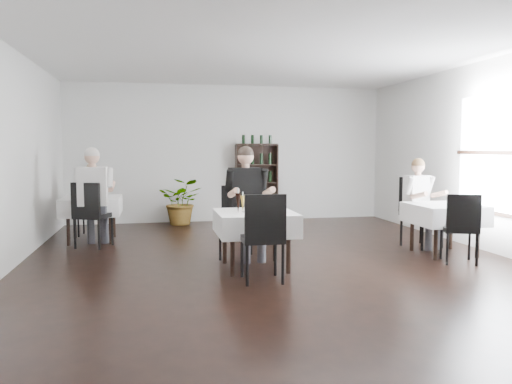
% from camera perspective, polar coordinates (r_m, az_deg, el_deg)
% --- Properties ---
extents(room_shell, '(9.00, 9.00, 9.00)m').
position_cam_1_polar(room_shell, '(6.70, 2.43, 4.01)').
color(room_shell, black).
rests_on(room_shell, ground).
extents(window_right, '(0.06, 2.30, 1.85)m').
position_cam_1_polar(window_right, '(8.26, 26.62, 3.67)').
color(window_right, white).
rests_on(window_right, room_shell).
extents(wine_shelf, '(0.90, 0.28, 1.75)m').
position_cam_1_polar(wine_shelf, '(11.07, 0.07, 1.02)').
color(wine_shelf, black).
rests_on(wine_shelf, ground).
extents(main_table, '(1.03, 1.03, 0.77)m').
position_cam_1_polar(main_table, '(6.71, -0.10, -3.52)').
color(main_table, black).
rests_on(main_table, ground).
extents(left_table, '(0.98, 0.98, 0.77)m').
position_cam_1_polar(left_table, '(9.12, -18.27, -1.51)').
color(left_table, black).
rests_on(left_table, ground).
extents(right_table, '(0.98, 0.98, 0.77)m').
position_cam_1_polar(right_table, '(8.11, 20.73, -2.37)').
color(right_table, black).
rests_on(right_table, ground).
extents(potted_tree, '(1.06, 0.97, 0.99)m').
position_cam_1_polar(potted_tree, '(10.68, -8.46, -1.07)').
color(potted_tree, '#265C1F').
rests_on(potted_tree, ground).
extents(main_chair_far, '(0.59, 0.59, 1.05)m').
position_cam_1_polar(main_chair_far, '(7.46, -2.24, -2.80)').
color(main_chair_far, black).
rests_on(main_chair_far, ground).
extents(main_chair_near, '(0.51, 0.51, 1.08)m').
position_cam_1_polar(main_chair_near, '(5.98, 0.83, -4.59)').
color(main_chair_near, black).
rests_on(main_chair_near, ground).
extents(left_chair_far, '(0.46, 0.47, 0.91)m').
position_cam_1_polar(left_chair_far, '(9.84, -18.29, -1.66)').
color(left_chair_far, black).
rests_on(left_chair_far, ground).
extents(left_chair_near, '(0.65, 0.65, 1.07)m').
position_cam_1_polar(left_chair_near, '(8.50, -18.40, -2.02)').
color(left_chair_near, black).
rests_on(left_chair_near, ground).
extents(right_chair_far, '(0.66, 0.66, 1.15)m').
position_cam_1_polar(right_chair_far, '(8.66, 18.01, -1.61)').
color(right_chair_far, black).
rests_on(right_chair_far, ground).
extents(right_chair_near, '(0.58, 0.58, 0.99)m').
position_cam_1_polar(right_chair_near, '(7.53, 22.37, -3.38)').
color(right_chair_near, black).
rests_on(right_chair_near, ground).
extents(diner_main, '(0.65, 0.67, 1.65)m').
position_cam_1_polar(diner_main, '(7.28, -1.01, -0.18)').
color(diner_main, '#414249').
rests_on(diner_main, ground).
extents(diner_left_far, '(0.56, 0.60, 1.35)m').
position_cam_1_polar(diner_left_far, '(9.78, -18.14, -0.12)').
color(diner_left_far, '#414249').
rests_on(diner_left_far, ground).
extents(diner_left_near, '(0.62, 0.62, 1.63)m').
position_cam_1_polar(diner_left_near, '(8.54, -18.06, 0.27)').
color(diner_left_near, '#414249').
rests_on(diner_left_near, ground).
extents(diner_right_far, '(0.61, 0.66, 1.46)m').
position_cam_1_polar(diner_right_far, '(8.56, 18.29, -0.41)').
color(diner_right_far, '#414249').
rests_on(diner_right_far, ground).
extents(plate_far, '(0.32, 0.32, 0.08)m').
position_cam_1_polar(plate_far, '(6.86, 0.36, -1.92)').
color(plate_far, white).
rests_on(plate_far, main_table).
extents(plate_near, '(0.26, 0.26, 0.07)m').
position_cam_1_polar(plate_near, '(6.57, -0.36, -2.25)').
color(plate_near, white).
rests_on(plate_near, main_table).
extents(pilsner_dark, '(0.08, 0.08, 0.33)m').
position_cam_1_polar(pilsner_dark, '(6.54, -2.06, -1.24)').
color(pilsner_dark, black).
rests_on(pilsner_dark, main_table).
extents(pilsner_lager, '(0.06, 0.06, 0.27)m').
position_cam_1_polar(pilsner_lager, '(6.71, -1.53, -1.30)').
color(pilsner_lager, gold).
rests_on(pilsner_lager, main_table).
extents(coke_bottle, '(0.06, 0.06, 0.23)m').
position_cam_1_polar(coke_bottle, '(6.62, -0.90, -1.54)').
color(coke_bottle, silver).
rests_on(coke_bottle, main_table).
extents(napkin_cutlery, '(0.20, 0.18, 0.02)m').
position_cam_1_polar(napkin_cutlery, '(6.52, 2.28, -2.40)').
color(napkin_cutlery, black).
rests_on(napkin_cutlery, main_table).
extents(pepper_mill, '(0.04, 0.04, 0.09)m').
position_cam_1_polar(pepper_mill, '(8.22, 21.52, -0.95)').
color(pepper_mill, black).
rests_on(pepper_mill, right_table).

